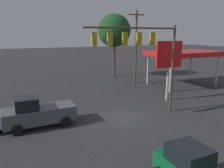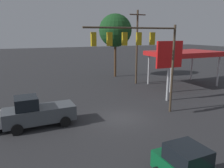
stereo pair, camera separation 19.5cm
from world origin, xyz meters
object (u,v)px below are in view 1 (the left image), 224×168
(traffic_signal_assembly, at_px, (140,47))
(price_sign, at_px, (169,57))
(utility_pole, at_px, (136,46))
(pickup_parked, at_px, (38,113))
(street_tree, at_px, (114,31))

(traffic_signal_assembly, bearing_deg, price_sign, -151.59)
(utility_pole, height_order, price_sign, utility_pole)
(utility_pole, distance_m, price_sign, 8.53)
(traffic_signal_assembly, relative_size, pickup_parked, 1.55)
(utility_pole, relative_size, price_sign, 1.61)
(pickup_parked, relative_size, street_tree, 0.52)
(utility_pole, distance_m, street_tree, 6.33)
(traffic_signal_assembly, xyz_separation_m, price_sign, (-5.20, -2.82, -1.30))
(pickup_parked, bearing_deg, price_sign, -175.27)
(traffic_signal_assembly, distance_m, utility_pole, 12.91)
(traffic_signal_assembly, xyz_separation_m, pickup_parked, (7.94, -1.46, -4.79))
(price_sign, xyz_separation_m, pickup_parked, (13.15, 1.35, -3.49))
(price_sign, bearing_deg, street_tree, -92.36)
(pickup_parked, height_order, street_tree, street_tree)
(traffic_signal_assembly, bearing_deg, pickup_parked, -10.45)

